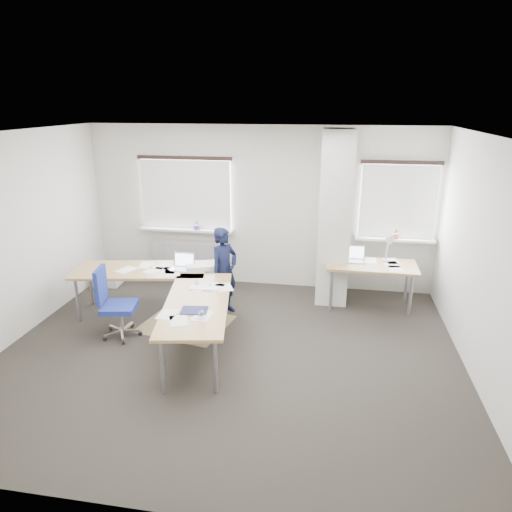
% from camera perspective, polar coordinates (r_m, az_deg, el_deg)
% --- Properties ---
extents(ground, '(6.00, 6.00, 0.00)m').
position_cam_1_polar(ground, '(6.17, -3.41, -12.04)').
color(ground, '#292421').
rests_on(ground, ground).
extents(room_shell, '(6.04, 5.04, 2.82)m').
position_cam_1_polar(room_shell, '(5.88, -1.01, 4.87)').
color(room_shell, '#BCB8AC').
rests_on(room_shell, ground).
extents(floor_mat, '(1.41, 1.26, 0.01)m').
position_cam_1_polar(floor_mat, '(6.97, -8.77, -8.39)').
color(floor_mat, olive).
rests_on(floor_mat, ground).
extents(white_crate, '(0.48, 0.35, 0.28)m').
position_cam_1_polar(white_crate, '(8.67, -18.13, -2.57)').
color(white_crate, white).
rests_on(white_crate, ground).
extents(desk_main, '(2.82, 2.63, 0.96)m').
position_cam_1_polar(desk_main, '(6.55, -10.70, -3.69)').
color(desk_main, olive).
rests_on(desk_main, ground).
extents(desk_side, '(1.41, 0.72, 1.22)m').
position_cam_1_polar(desk_side, '(7.42, 14.22, -1.30)').
color(desk_side, olive).
rests_on(desk_side, ground).
extents(task_chair, '(0.57, 0.56, 1.03)m').
position_cam_1_polar(task_chair, '(6.73, -16.89, -7.39)').
color(task_chair, navy).
rests_on(task_chair, ground).
extents(person, '(0.55, 0.60, 1.38)m').
position_cam_1_polar(person, '(7.00, -4.00, -1.93)').
color(person, black).
rests_on(person, ground).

